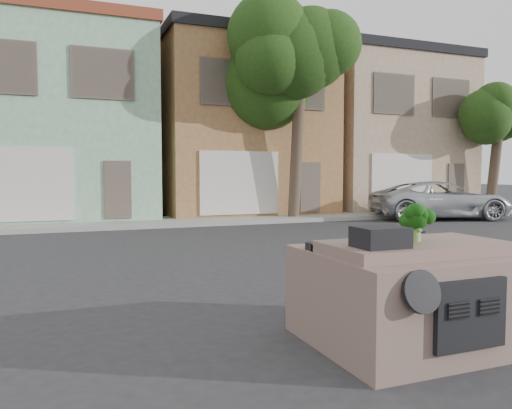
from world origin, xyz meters
TOP-DOWN VIEW (x-y plane):
  - ground_plane at (0.00, 0.00)m, footprint 120.00×120.00m
  - sidewalk at (0.00, 10.50)m, footprint 40.00×3.00m
  - townhouse_mint at (-3.50, 14.50)m, footprint 7.20×8.20m
  - townhouse_tan at (4.00, 14.50)m, footprint 7.20×8.20m
  - townhouse_beige at (11.50, 14.50)m, footprint 7.20×8.20m
  - silver_pickup at (10.58, 8.22)m, footprint 5.86×3.90m
  - tree_near at (5.00, 9.80)m, footprint 4.40×4.00m
  - tree_far at (15.00, 9.80)m, footprint 3.20×3.00m
  - car_dashboard at (0.00, -3.00)m, footprint 2.00×1.80m
  - instrument_hump at (-0.58, -3.35)m, footprint 0.48×0.38m
  - wiper_arm at (0.28, -2.62)m, footprint 0.69×0.15m
  - broccoli at (0.02, -3.14)m, footprint 0.46×0.46m

SIDE VIEW (x-z plane):
  - ground_plane at x=0.00m, z-range 0.00..0.00m
  - silver_pickup at x=10.58m, z-range -0.75..0.75m
  - sidewalk at x=0.00m, z-range 0.00..0.15m
  - car_dashboard at x=0.00m, z-range 0.00..1.12m
  - wiper_arm at x=0.28m, z-range 1.12..1.14m
  - instrument_hump at x=-0.58m, z-range 1.12..1.32m
  - broccoli at x=0.02m, z-range 1.12..1.53m
  - tree_far at x=15.00m, z-range 0.00..6.00m
  - townhouse_mint at x=-3.50m, z-range 0.00..7.55m
  - townhouse_tan at x=4.00m, z-range 0.00..7.55m
  - townhouse_beige at x=11.50m, z-range 0.00..7.55m
  - tree_near at x=5.00m, z-range 0.00..8.50m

